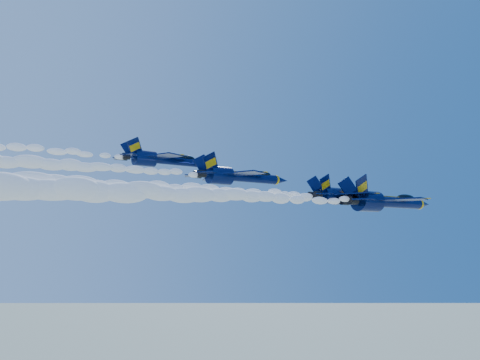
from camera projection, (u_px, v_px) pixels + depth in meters
jet_lead at (385, 201)px, 71.06m from camera, size 19.82×16.26×7.37m
smoke_trail_jet_lead at (188, 194)px, 52.01m from camera, size 50.57×2.68×2.42m
jet_second at (346, 196)px, 70.16m from camera, size 15.76×12.93×5.86m
smoke_trail_jet_second at (146, 187)px, 52.10m from camera, size 50.57×2.13×1.92m
jet_third at (239, 176)px, 75.44m from camera, size 18.17×14.90×6.75m
smoke_trail_jet_third at (14, 161)px, 56.79m from camera, size 50.57×2.46×2.21m
jet_fourth at (163, 159)px, 74.84m from camera, size 15.95×13.08×5.93m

